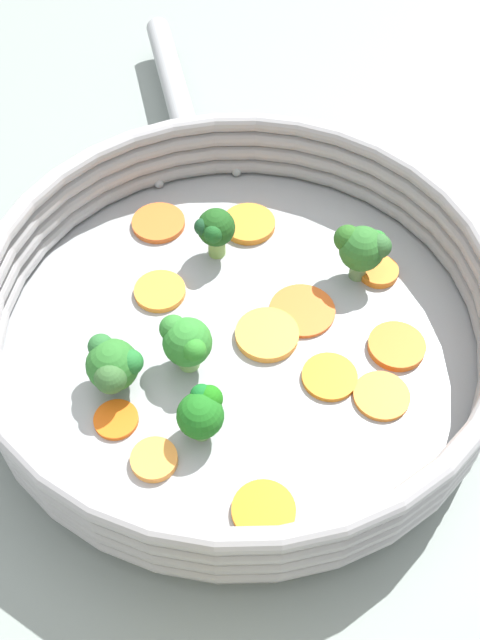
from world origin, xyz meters
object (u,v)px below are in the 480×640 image
Objects in this scene: carrot_slice_10 at (249,224)px; broccoli_floret_4 at (202,412)px; carrot_slice_1 at (381,396)px; broccoli_floret_0 at (186,342)px; carrot_slice_4 at (330,377)px; broccoli_floret_2 at (215,230)px; carrot_slice_5 at (302,311)px; carrot_slice_11 at (378,271)px; skillet at (240,340)px; broccoli_floret_3 at (362,248)px; carrot_slice_2 at (158,223)px; broccoli_floret_1 at (113,366)px; carrot_slice_6 at (264,510)px; carrot_slice_9 at (116,420)px; carrot_slice_7 at (397,346)px; carrot_slice_0 at (160,291)px; carrot_slice_8 at (267,335)px; carrot_slice_3 at (154,459)px.

carrot_slice_10 is 0.19m from broccoli_floret_4.
broccoli_floret_0 is (-0.12, -0.06, 0.02)m from carrot_slice_1.
broccoli_floret_2 reaches higher than carrot_slice_4.
carrot_slice_5 is 0.07m from carrot_slice_11.
skillet is 0.11m from broccoli_floret_3.
broccoli_floret_3 is (0.15, 0.05, 0.03)m from carrot_slice_2.
broccoli_floret_1 is 0.14m from broccoli_floret_2.
carrot_slice_11 reaches higher than carrot_slice_6.
broccoli_floret_2 is (-0.16, 0.15, 0.02)m from carrot_slice_6.
broccoli_floret_2 is (-0.09, 0.01, 0.03)m from carrot_slice_5.
carrot_slice_5 is at bearing 73.77° from carrot_slice_9.
carrot_slice_7 reaches higher than carrot_slice_9.
broccoli_floret_3 reaches higher than skillet.
skillet is at bearing 6.37° from carrot_slice_0.
carrot_slice_4 is 1.02× the size of broccoli_floret_4.
carrot_slice_11 is 0.81× the size of broccoli_floret_4.
carrot_slice_8 is (0.09, 0.02, 0.00)m from carrot_slice_0.
carrot_slice_10 is (0.01, 0.10, 0.00)m from carrot_slice_0.
carrot_slice_3 is at bearing -48.87° from carrot_slice_2.
carrot_slice_8 reaches higher than skillet.
carrot_slice_0 is 0.06m from broccoli_floret_2.
carrot_slice_4 is 0.05m from carrot_slice_8.
skillet is 0.11m from carrot_slice_3.
broccoli_floret_4 is (-0.08, -0.09, 0.02)m from carrot_slice_1.
broccoli_floret_1 is (-0.02, 0.02, 0.02)m from carrot_slice_9.
carrot_slice_11 is 0.76× the size of broccoli_floret_1.
broccoli_floret_1 is at bearing 154.99° from carrot_slice_3.
broccoli_floret_1 reaches higher than carrot_slice_6.
carrot_slice_1 is 0.84× the size of carrot_slice_8.
carrot_slice_1 is 0.11m from carrot_slice_11.
skillet is 8.60× the size of carrot_slice_7.
carrot_slice_1 is 0.17m from broccoli_floret_2.
broccoli_floret_2 is at bearing 162.81° from carrot_slice_4.
carrot_slice_1 is at bearing 8.42° from skillet.
carrot_slice_6 is 0.11m from carrot_slice_9.
skillet is 11.76× the size of carrot_slice_9.
carrot_slice_7 is at bearing -47.87° from carrot_slice_11.
carrot_slice_2 reaches higher than carrot_slice_5.
carrot_slice_9 is 0.69× the size of carrot_slice_10.
broccoli_floret_4 is at bearing -34.87° from carrot_slice_0.
carrot_slice_2 is at bearing 132.72° from carrot_slice_0.
carrot_slice_3 is 0.99× the size of carrot_slice_11.
broccoli_floret_1 reaches higher than carrot_slice_4.
broccoli_floret_1 reaches higher than carrot_slice_0.
broccoli_floret_2 is at bearing 136.92° from carrot_slice_6.
carrot_slice_0 is 0.09m from broccoli_floret_1.
carrot_slice_3 is at bearing -124.26° from carrot_slice_1.
carrot_slice_0 is 0.12m from broccoli_floret_4.
carrot_slice_0 reaches higher than skillet.
carrot_slice_0 is 0.15m from broccoli_floret_3.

